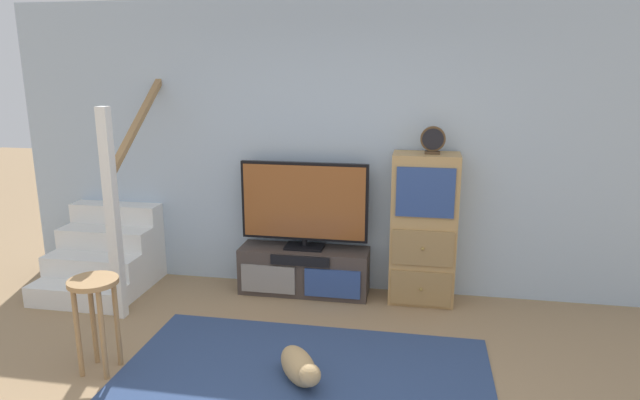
{
  "coord_description": "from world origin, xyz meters",
  "views": [
    {
      "loc": [
        0.74,
        -2.65,
        2.13
      ],
      "look_at": [
        -0.05,
        1.64,
        1.06
      ],
      "focal_mm": 31.23,
      "sensor_mm": 36.0,
      "label": 1
    }
  ],
  "objects_px": {
    "bar_stool_near": "(95,303)",
    "dog": "(300,367)",
    "media_console": "(304,271)",
    "television": "(304,203)",
    "side_cabinet": "(423,229)",
    "desk_clock": "(433,140)"
  },
  "relations": [
    {
      "from": "bar_stool_near",
      "to": "dog",
      "type": "xyz_separation_m",
      "value": [
        1.43,
        0.1,
        -0.4
      ]
    },
    {
      "from": "media_console",
      "to": "bar_stool_near",
      "type": "distance_m",
      "value": 2.0
    },
    {
      "from": "media_console",
      "to": "side_cabinet",
      "type": "distance_m",
      "value": 1.19
    },
    {
      "from": "media_console",
      "to": "dog",
      "type": "height_order",
      "value": "media_console"
    },
    {
      "from": "television",
      "to": "bar_stool_near",
      "type": "height_order",
      "value": "television"
    },
    {
      "from": "dog",
      "to": "bar_stool_near",
      "type": "bearing_deg",
      "value": -175.97
    },
    {
      "from": "media_console",
      "to": "television",
      "type": "bearing_deg",
      "value": 90.0
    },
    {
      "from": "media_console",
      "to": "dog",
      "type": "distance_m",
      "value": 1.55
    },
    {
      "from": "television",
      "to": "media_console",
      "type": "bearing_deg",
      "value": -90.0
    },
    {
      "from": "side_cabinet",
      "to": "dog",
      "type": "bearing_deg",
      "value": -117.75
    },
    {
      "from": "television",
      "to": "dog",
      "type": "bearing_deg",
      "value": -79.39
    },
    {
      "from": "desk_clock",
      "to": "dog",
      "type": "xyz_separation_m",
      "value": [
        -0.85,
        -1.51,
        -1.37
      ]
    },
    {
      "from": "dog",
      "to": "media_console",
      "type": "bearing_deg",
      "value": 100.78
    },
    {
      "from": "side_cabinet",
      "to": "desk_clock",
      "type": "xyz_separation_m",
      "value": [
        0.04,
        -0.01,
        0.81
      ]
    },
    {
      "from": "media_console",
      "to": "desk_clock",
      "type": "bearing_deg",
      "value": -0.24
    },
    {
      "from": "side_cabinet",
      "to": "bar_stool_near",
      "type": "distance_m",
      "value": 2.77
    },
    {
      "from": "television",
      "to": "desk_clock",
      "type": "distance_m",
      "value": 1.3
    },
    {
      "from": "desk_clock",
      "to": "dog",
      "type": "distance_m",
      "value": 2.21
    },
    {
      "from": "television",
      "to": "side_cabinet",
      "type": "height_order",
      "value": "side_cabinet"
    },
    {
      "from": "television",
      "to": "dog",
      "type": "relative_size",
      "value": 2.44
    },
    {
      "from": "side_cabinet",
      "to": "dog",
      "type": "height_order",
      "value": "side_cabinet"
    },
    {
      "from": "media_console",
      "to": "dog",
      "type": "bearing_deg",
      "value": -79.22
    }
  ]
}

